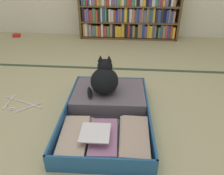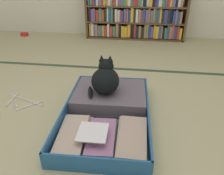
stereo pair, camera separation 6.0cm
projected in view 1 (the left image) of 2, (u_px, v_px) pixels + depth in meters
name	position (u px, v px, depth m)	size (l,w,h in m)	color
ground_plane	(82.00, 141.00, 1.31)	(10.00, 10.00, 0.00)	tan
tatami_border	(103.00, 68.00, 2.27)	(4.80, 0.05, 0.00)	#334630
bookshelf	(129.00, 14.00, 3.09)	(1.42, 0.25, 0.70)	brown
open_suitcase	(108.00, 109.00, 1.54)	(0.60, 0.92, 0.11)	#1F5185
black_cat	(104.00, 79.00, 1.57)	(0.25, 0.24, 0.28)	black
clothes_hanger	(19.00, 104.00, 1.66)	(0.36, 0.25, 0.01)	silver
small_red_pouch	(17.00, 35.00, 3.28)	(0.10, 0.07, 0.05)	red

